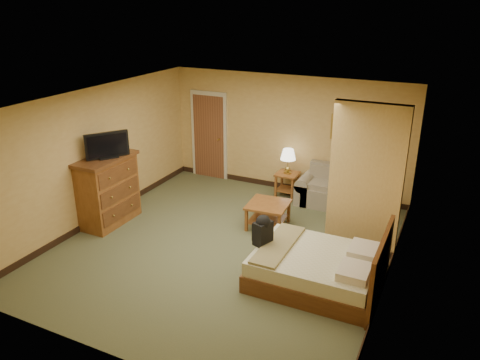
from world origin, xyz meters
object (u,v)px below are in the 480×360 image
Objects in this scene: loveseat at (337,194)px; dresser at (108,190)px; coffee_table at (268,210)px; bed at (320,268)px.

dresser is at bearing -144.94° from loveseat.
loveseat is 2.06× the size of coffee_table.
loveseat reaches higher than coffee_table.
coffee_table is 0.42× the size of bed.
bed is at bearing -45.18° from coffee_table.
loveseat is at bearing 35.06° from dresser.
loveseat is 1.23× the size of dresser.
loveseat is at bearing 99.54° from bed.
bed is at bearing -80.46° from loveseat.
loveseat is 4.66m from dresser.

